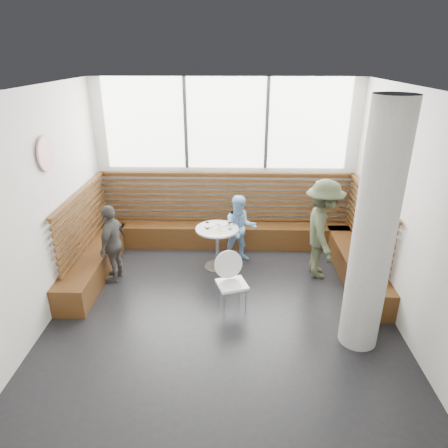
{
  "coord_description": "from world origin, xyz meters",
  "views": [
    {
      "loc": [
        0.16,
        -5.0,
        3.61
      ],
      "look_at": [
        0.0,
        1.0,
        1.0
      ],
      "focal_mm": 32.0,
      "sensor_mm": 36.0,
      "label": 1
    }
  ],
  "objects_px": {
    "cafe_table": "(217,240)",
    "adult_man": "(322,230)",
    "child_left": "(113,243)",
    "concrete_column": "(374,233)",
    "cafe_chair": "(232,277)",
    "child_back": "(240,229)"
  },
  "relations": [
    {
      "from": "cafe_table",
      "to": "adult_man",
      "type": "bearing_deg",
      "value": -6.39
    },
    {
      "from": "cafe_chair",
      "to": "adult_man",
      "type": "relative_size",
      "value": 0.53
    },
    {
      "from": "child_left",
      "to": "child_back",
      "type": "bearing_deg",
      "value": 117.65
    },
    {
      "from": "concrete_column",
      "to": "adult_man",
      "type": "bearing_deg",
      "value": 96.69
    },
    {
      "from": "child_back",
      "to": "child_left",
      "type": "distance_m",
      "value": 2.25
    },
    {
      "from": "concrete_column",
      "to": "child_back",
      "type": "height_order",
      "value": "concrete_column"
    },
    {
      "from": "cafe_chair",
      "to": "adult_man",
      "type": "bearing_deg",
      "value": 15.7
    },
    {
      "from": "concrete_column",
      "to": "adult_man",
      "type": "height_order",
      "value": "concrete_column"
    },
    {
      "from": "adult_man",
      "to": "child_left",
      "type": "relative_size",
      "value": 1.28
    },
    {
      "from": "child_back",
      "to": "concrete_column",
      "type": "bearing_deg",
      "value": -64.33
    },
    {
      "from": "cafe_table",
      "to": "adult_man",
      "type": "xyz_separation_m",
      "value": [
        1.78,
        -0.2,
        0.31
      ]
    },
    {
      "from": "cafe_table",
      "to": "child_back",
      "type": "xyz_separation_m",
      "value": [
        0.41,
        0.28,
        0.08
      ]
    },
    {
      "from": "child_left",
      "to": "concrete_column",
      "type": "bearing_deg",
      "value": 77.11
    },
    {
      "from": "child_back",
      "to": "child_left",
      "type": "xyz_separation_m",
      "value": [
        -2.13,
        -0.71,
        0.04
      ]
    },
    {
      "from": "cafe_table",
      "to": "child_left",
      "type": "relative_size",
      "value": 0.58
    },
    {
      "from": "child_back",
      "to": "cafe_chair",
      "type": "bearing_deg",
      "value": -104.81
    },
    {
      "from": "cafe_chair",
      "to": "adult_man",
      "type": "height_order",
      "value": "adult_man"
    },
    {
      "from": "child_left",
      "to": "cafe_table",
      "type": "bearing_deg",
      "value": 113.11
    },
    {
      "from": "concrete_column",
      "to": "child_left",
      "type": "bearing_deg",
      "value": 157.89
    },
    {
      "from": "adult_man",
      "to": "child_back",
      "type": "height_order",
      "value": "adult_man"
    },
    {
      "from": "child_back",
      "to": "cafe_table",
      "type": "bearing_deg",
      "value": -154.78
    },
    {
      "from": "adult_man",
      "to": "cafe_table",
      "type": "bearing_deg",
      "value": 85.54
    }
  ]
}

